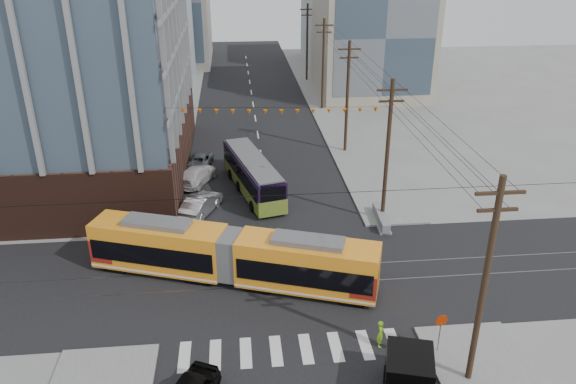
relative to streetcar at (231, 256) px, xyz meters
name	(u,v)px	position (x,y,z in m)	size (l,w,h in m)	color
ground	(286,315)	(3.04, -3.97, -1.77)	(160.00, 160.00, 0.00)	slate
bg_bldg_nw_near	(120,25)	(-13.96, 48.03, 7.23)	(18.00, 16.00, 18.00)	#8C99A5
bg_bldg_ne_near	(372,34)	(19.04, 44.03, 6.23)	(14.00, 14.00, 16.00)	gray
bg_bldg_nw_far	(159,0)	(-10.96, 68.03, 8.23)	(16.00, 18.00, 20.00)	gray
bg_bldg_ne_far	(355,20)	(21.04, 64.03, 5.23)	(16.00, 16.00, 14.00)	#8C99A5
utility_pole_near	(484,286)	(11.54, -9.97, 3.73)	(0.30, 0.30, 11.00)	black
utility_pole_far	(307,43)	(11.54, 52.03, 3.73)	(0.30, 0.30, 11.00)	black
streetcar	(231,256)	(0.00, 0.00, 0.00)	(18.35, 2.58, 3.54)	orange
city_bus	(253,175)	(1.92, 13.32, -0.21)	(2.38, 10.96, 3.11)	black
parked_car_silver	(201,204)	(-2.35, 9.60, -0.98)	(1.67, 4.80, 1.58)	#A4A6A9
parked_car_white	(197,175)	(-2.94, 15.63, -1.02)	(2.10, 5.17, 1.50)	silver
parked_car_grey	(201,159)	(-2.77, 19.66, -1.16)	(2.02, 4.38, 1.22)	#4E5459
pedestrian	(381,334)	(7.82, -7.08, -0.98)	(0.57, 0.38, 1.58)	#92DC1E
stop_sign	(439,335)	(10.68, -7.93, -0.64)	(0.69, 0.69, 2.26)	#9D2200
jersey_barrier	(381,218)	(11.34, 6.63, -1.37)	(0.89, 3.96, 0.79)	slate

